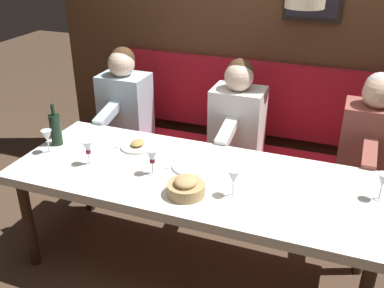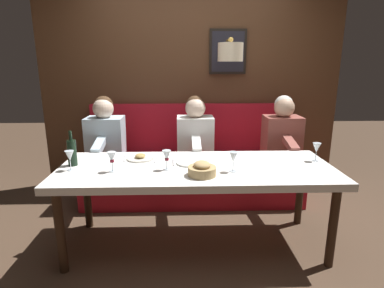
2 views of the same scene
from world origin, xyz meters
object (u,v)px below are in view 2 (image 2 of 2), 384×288
at_px(wine_glass_3, 112,158).
at_px(bread_bowl, 202,170).
at_px(diner_near, 195,134).
at_px(wine_glass_2, 317,148).
at_px(wine_glass_1, 233,158).
at_px(wine_glass_4, 70,156).
at_px(diner_middle, 105,135).
at_px(wine_glass_0, 167,156).
at_px(diner_nearest, 282,134).
at_px(dining_table, 196,173).
at_px(wine_bottle, 72,152).

xyz_separation_m(wine_glass_3, bread_bowl, (-0.11, -0.71, -0.07)).
xyz_separation_m(diner_near, wine_glass_2, (-0.77, -1.04, 0.04)).
bearing_deg(bread_bowl, wine_glass_1, -71.89).
relative_size(wine_glass_3, wine_glass_4, 1.00).
relative_size(diner_middle, wine_glass_4, 4.82).
height_order(diner_middle, wine_glass_0, diner_middle).
height_order(diner_near, wine_glass_2, diner_near).
bearing_deg(wine_glass_4, diner_nearest, -64.80).
distance_m(dining_table, bread_bowl, 0.26).
xyz_separation_m(diner_nearest, wine_bottle, (-0.83, 2.05, 0.04)).
height_order(diner_nearest, wine_glass_1, diner_nearest).
bearing_deg(bread_bowl, wine_glass_0, 62.47).
relative_size(diner_near, bread_bowl, 3.60).
bearing_deg(dining_table, wine_glass_4, 94.07).
distance_m(wine_glass_1, wine_glass_4, 1.31).
bearing_deg(diner_near, wine_glass_0, 164.25).
xyz_separation_m(wine_glass_0, wine_bottle, (0.14, 0.80, 0.00)).
height_order(dining_table, bread_bowl, bread_bowl).
bearing_deg(diner_middle, dining_table, -132.40).
bearing_deg(wine_glass_4, bread_bowl, -98.38).
xyz_separation_m(wine_glass_0, bread_bowl, (-0.14, -0.28, -0.07)).
relative_size(diner_near, diner_middle, 1.00).
xyz_separation_m(diner_near, diner_middle, (0.00, 0.99, 0.00)).
bearing_deg(wine_glass_1, diner_nearest, -34.90).
bearing_deg(bread_bowl, wine_bottle, 75.38).
bearing_deg(wine_glass_4, wine_bottle, 10.49).
bearing_deg(wine_glass_4, diner_middle, -3.53).
relative_size(diner_near, wine_bottle, 2.64).
height_order(diner_near, bread_bowl, diner_near).
bearing_deg(dining_table, bread_bowl, -171.72).
height_order(diner_middle, wine_glass_2, diner_middle).
relative_size(wine_glass_0, wine_bottle, 0.55).
relative_size(wine_glass_4, wine_bottle, 0.55).
distance_m(diner_nearest, diner_near, 0.98).
height_order(dining_table, diner_nearest, diner_nearest).
xyz_separation_m(dining_table, wine_glass_3, (-0.12, 0.68, 0.18)).
height_order(dining_table, diner_near, diner_near).
relative_size(wine_glass_0, bread_bowl, 0.75).
bearing_deg(bread_bowl, dining_table, 8.28).
bearing_deg(diner_middle, wine_glass_0, -143.25).
relative_size(diner_nearest, wine_glass_0, 4.82).
xyz_separation_m(wine_glass_3, wine_bottle, (0.17, 0.37, 0.00)).
bearing_deg(diner_near, bread_bowl, -179.72).
height_order(wine_glass_3, wine_bottle, wine_bottle).
height_order(dining_table, wine_glass_3, wine_glass_3).
distance_m(wine_bottle, bread_bowl, 1.12).
bearing_deg(diner_middle, wine_glass_4, 176.47).
height_order(wine_glass_0, wine_glass_1, same).
height_order(dining_table, wine_bottle, wine_bottle).
bearing_deg(wine_glass_2, wine_glass_1, 108.16).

